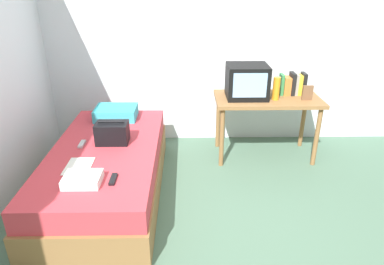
{
  "coord_description": "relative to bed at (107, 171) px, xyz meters",
  "views": [
    {
      "loc": [
        -0.28,
        -2.17,
        1.94
      ],
      "look_at": [
        -0.23,
        0.94,
        0.53
      ],
      "focal_mm": 32.23,
      "sensor_mm": 36.0,
      "label": 1
    }
  ],
  "objects": [
    {
      "name": "ground_plane",
      "position": [
        1.05,
        -0.7,
        -0.24
      ],
      "size": [
        8.0,
        8.0,
        0.0
      ],
      "primitive_type": "plane",
      "color": "#4C6B56"
    },
    {
      "name": "wall_back",
      "position": [
        1.05,
        1.3,
        1.06
      ],
      "size": [
        5.2,
        0.1,
        2.6
      ],
      "primitive_type": "cube",
      "color": "silver",
      "rests_on": "ground"
    },
    {
      "name": "bed",
      "position": [
        0.0,
        0.0,
        0.0
      ],
      "size": [
        1.0,
        2.0,
        0.49
      ],
      "color": "olive",
      "rests_on": "ground"
    },
    {
      "name": "desk",
      "position": [
        1.67,
        0.76,
        0.39
      ],
      "size": [
        1.16,
        0.6,
        0.72
      ],
      "color": "olive",
      "rests_on": "ground"
    },
    {
      "name": "tv",
      "position": [
        1.43,
        0.77,
        0.66
      ],
      "size": [
        0.44,
        0.39,
        0.36
      ],
      "color": "black",
      "rests_on": "desk"
    },
    {
      "name": "water_bottle",
      "position": [
        1.73,
        0.68,
        0.6
      ],
      "size": [
        0.08,
        0.08,
        0.25
      ],
      "primitive_type": "cylinder",
      "color": "orange",
      "rests_on": "desk"
    },
    {
      "name": "book_row",
      "position": [
        1.96,
        0.87,
        0.59
      ],
      "size": [
        0.28,
        0.17,
        0.25
      ],
      "color": "#337F47",
      "rests_on": "desk"
    },
    {
      "name": "picture_frame",
      "position": [
        2.07,
        0.66,
        0.56
      ],
      "size": [
        0.11,
        0.02,
        0.16
      ],
      "primitive_type": "cube",
      "color": "brown",
      "rests_on": "desk"
    },
    {
      "name": "pillow",
      "position": [
        -0.02,
        0.73,
        0.31
      ],
      "size": [
        0.45,
        0.34,
        0.13
      ],
      "primitive_type": "cube",
      "color": "#33A8B7",
      "rests_on": "bed"
    },
    {
      "name": "handbag",
      "position": [
        0.06,
        0.11,
        0.35
      ],
      "size": [
        0.3,
        0.2,
        0.22
      ],
      "color": "black",
      "rests_on": "bed"
    },
    {
      "name": "magazine",
      "position": [
        -0.14,
        -0.35,
        0.25
      ],
      "size": [
        0.21,
        0.29,
        0.01
      ],
      "primitive_type": "cube",
      "color": "white",
      "rests_on": "bed"
    },
    {
      "name": "remote_dark",
      "position": [
        0.19,
        -0.57,
        0.26
      ],
      "size": [
        0.04,
        0.16,
        0.02
      ],
      "primitive_type": "cube",
      "color": "black",
      "rests_on": "bed"
    },
    {
      "name": "remote_silver",
      "position": [
        -0.22,
        0.06,
        0.26
      ],
      "size": [
        0.04,
        0.14,
        0.02
      ],
      "primitive_type": "cube",
      "color": "#B7B7BC",
      "rests_on": "bed"
    },
    {
      "name": "folded_towel",
      "position": [
        -0.03,
        -0.61,
        0.28
      ],
      "size": [
        0.28,
        0.22,
        0.07
      ],
      "primitive_type": "cube",
      "color": "white",
      "rests_on": "bed"
    }
  ]
}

